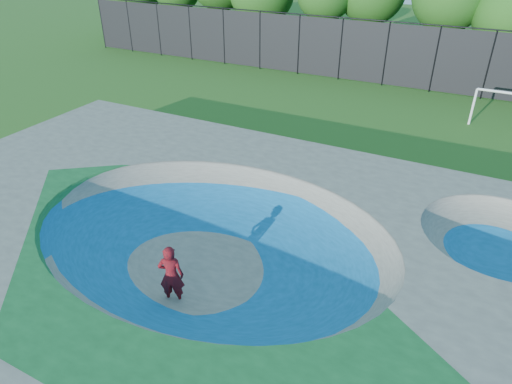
% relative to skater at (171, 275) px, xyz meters
% --- Properties ---
extents(ground, '(120.00, 120.00, 0.00)m').
position_rel_skater_xyz_m(ground, '(0.15, 1.72, -0.93)').
color(ground, '#295A19').
rests_on(ground, ground).
extents(skate_deck, '(22.00, 14.00, 1.50)m').
position_rel_skater_xyz_m(skate_deck, '(0.15, 1.72, -0.18)').
color(skate_deck, gray).
rests_on(skate_deck, ground).
extents(skater, '(0.80, 0.68, 1.86)m').
position_rel_skater_xyz_m(skater, '(0.00, 0.00, 0.00)').
color(skater, red).
rests_on(skater, ground).
extents(skateboard, '(0.80, 0.54, 0.05)m').
position_rel_skater_xyz_m(skateboard, '(-0.00, 0.00, -0.91)').
color(skateboard, black).
rests_on(skateboard, ground).
extents(soccer_goal, '(2.96, 0.12, 1.95)m').
position_rel_skater_xyz_m(soccer_goal, '(7.35, 17.95, 0.42)').
color(soccer_goal, white).
rests_on(soccer_goal, ground).
extents(fence, '(48.09, 0.09, 4.04)m').
position_rel_skater_xyz_m(fence, '(0.15, 22.72, 1.17)').
color(fence, black).
rests_on(fence, ground).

